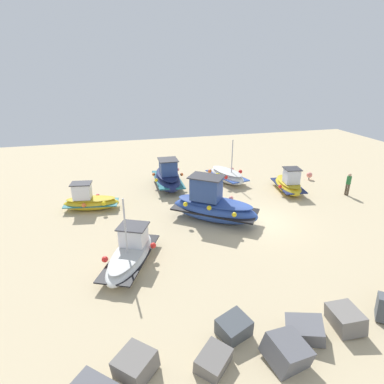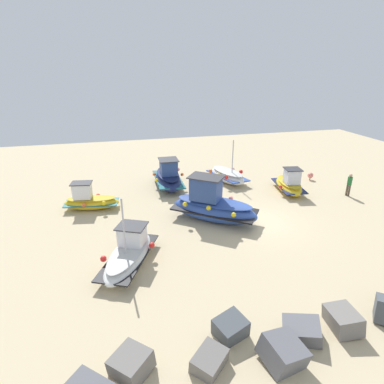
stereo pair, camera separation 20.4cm
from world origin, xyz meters
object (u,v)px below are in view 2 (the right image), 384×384
Objects in this scene: fishing_boat_0 at (213,206)px; fishing_boat_4 at (90,200)px; fishing_boat_2 at (289,184)px; fishing_boat_5 at (227,175)px; person_walking at (349,183)px; mooring_buoy_0 at (310,175)px; fishing_boat_1 at (129,253)px; fishing_boat_3 at (168,178)px.

fishing_boat_0 reaches higher than fishing_boat_4.
fishing_boat_2 is 4.89m from fishing_boat_5.
fishing_boat_0 reaches higher than fishing_boat_2.
fishing_boat_2 reaches higher than person_walking.
person_walking is (-3.74, 1.75, 0.36)m from fishing_boat_2.
person_walking is 3.81m from mooring_buoy_0.
mooring_buoy_0 is (0.65, -3.71, -0.58)m from person_walking.
fishing_boat_1 is at bearing 29.07° from mooring_buoy_0.
fishing_boat_0 is at bearing 163.02° from fishing_boat_4.
fishing_boat_5 is at bearing -121.22° from fishing_boat_2.
fishing_boat_4 is 5.99× the size of mooring_buoy_0.
mooring_buoy_0 is (-15.26, -8.49, -0.19)m from fishing_boat_1.
fishing_boat_2 is 1.04× the size of fishing_boat_4.
mooring_buoy_0 is at bearing -166.25° from fishing_boat_4.
mooring_buoy_0 is at bearing 69.75° from person_walking.
fishing_boat_2 is at bearing -146.81° from fishing_boat_5.
fishing_boat_2 is at bearing 124.72° from person_walking.
mooring_buoy_0 is (-11.66, 1.15, -0.41)m from fishing_boat_3.
fishing_boat_4 is (14.26, -0.42, 0.01)m from fishing_boat_2.
fishing_boat_3 is at bearing -5.64° from mooring_buoy_0.
fishing_boat_2 is (-6.96, -3.10, -0.35)m from fishing_boat_0.
fishing_boat_2 is 4.15m from person_walking.
fishing_boat_1 reaches higher than person_walking.
fishing_boat_0 is 3.20× the size of person_walking.
fishing_boat_1 reaches higher than fishing_boat_0.
fishing_boat_0 is at bearing 26.67° from mooring_buoy_0.
fishing_boat_1 is at bearing 166.57° from person_walking.
fishing_boat_3 reaches higher than person_walking.
person_walking is at bearing -135.42° from fishing_boat_0.
fishing_boat_5 is (-8.45, -9.70, -0.03)m from fishing_boat_1.
fishing_boat_1 is 16.62m from person_walking.
fishing_boat_0 is 8.11m from fishing_boat_4.
fishing_boat_0 is 1.39× the size of fishing_boat_2.
mooring_buoy_0 is at bearing -35.46° from fishing_boat_1.
fishing_boat_2 reaches higher than fishing_boat_4.
fishing_boat_0 is at bearing -56.78° from fishing_boat_2.
fishing_boat_0 is at bearing 15.65° from fishing_boat_3.
fishing_boat_3 is (8.57, -3.10, 0.19)m from fishing_boat_2.
fishing_boat_2 is 0.91× the size of fishing_boat_5.
fishing_boat_5 reaches higher than fishing_boat_4.
fishing_boat_0 is 6.25m from fishing_boat_1.
fishing_boat_2 reaches higher than mooring_buoy_0.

